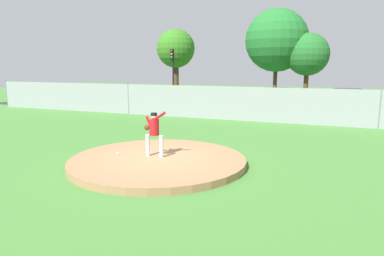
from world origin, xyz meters
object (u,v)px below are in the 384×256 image
Objects in this scene: parked_car_charcoal at (348,103)px; parked_car_navy at (130,96)px; parked_car_champagne at (274,101)px; pitcher_youth at (154,130)px; traffic_light_near at (173,66)px; baseball at (118,154)px; traffic_cone_orange at (199,109)px; parked_car_teal at (182,98)px.

parked_car_navy is (-16.33, 0.00, -0.05)m from parked_car_charcoal.
parked_car_navy is (-11.65, 0.10, -0.04)m from parked_car_champagne.
pitcher_youth is 20.73m from traffic_light_near.
parked_car_champagne is at bearing -24.91° from traffic_light_near.
baseball is 16.55m from parked_car_charcoal.
pitcher_youth is 17.56m from parked_car_navy.
pitcher_youth is 0.33× the size of traffic_light_near.
traffic_cone_orange is at bearing -155.17° from parked_car_champagne.
parked_car_champagne is 11.65m from parked_car_navy.
parked_car_champagne reaches higher than parked_car_teal.
parked_car_charcoal is at bearing 1.71° from parked_car_teal.
parked_car_charcoal is at bearing 1.19° from parked_car_champagne.
traffic_light_near is (-8.22, 18.92, 2.08)m from pitcher_youth.
traffic_light_near is at bearing 109.99° from baseball.
baseball is 12.56m from traffic_cone_orange.
baseball is (-1.24, -0.27, -0.86)m from pitcher_youth.
parked_car_champagne is at bearing 24.83° from traffic_cone_orange.
parked_car_teal is 0.89× the size of traffic_light_near.
traffic_light_near reaches higher than parked_car_navy.
parked_car_navy is 5.40m from traffic_light_near.
pitcher_youth is at bearing -75.85° from traffic_cone_orange.
traffic_light_near reaches higher than parked_car_teal.
pitcher_youth is 15.76m from parked_car_charcoal.
parked_car_champagne is at bearing 2.07° from parked_car_teal.
parked_car_teal is at bearing 110.13° from pitcher_youth.
baseball is at bearing -81.66° from traffic_cone_orange.
parked_car_charcoal is 0.95× the size of parked_car_champagne.
pitcher_youth is 1.54m from baseball.
baseball is at bearing -117.26° from parked_car_charcoal.
traffic_light_near is (1.78, 4.48, 2.43)m from parked_car_navy.
parked_car_navy is 1.03× the size of traffic_light_near.
parked_car_teal is 7.53× the size of traffic_cone_orange.
baseball is at bearing -101.19° from parked_car_champagne.
parked_car_charcoal is at bearing -0.01° from parked_car_navy.
pitcher_youth is 2.77× the size of traffic_cone_orange.
baseball is 0.02× the size of parked_car_champagne.
parked_car_teal is 11.50m from parked_car_charcoal.
parked_car_teal reaches higher than traffic_cone_orange.
baseball is 20.63m from traffic_light_near.
parked_car_champagne is (2.89, 14.60, 0.55)m from baseball.
traffic_light_near is (-6.98, 19.19, 2.94)m from baseball.
parked_car_teal is 2.90m from traffic_cone_orange.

